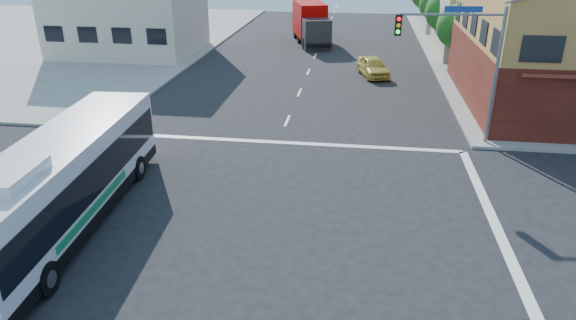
# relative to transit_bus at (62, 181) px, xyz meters

# --- Properties ---
(ground) EXTENTS (120.00, 120.00, 0.00)m
(ground) POSITION_rel_transit_bus_xyz_m (6.45, -0.05, -1.83)
(ground) COLOR black
(ground) RESTS_ON ground
(building_east_near) EXTENTS (12.06, 10.06, 9.00)m
(building_east_near) POSITION_rel_transit_bus_xyz_m (23.43, 33.93, 2.68)
(building_east_near) COLOR tan
(building_east_near) RESTS_ON ground
(building_west) EXTENTS (12.06, 10.06, 8.00)m
(building_west) POSITION_rel_transit_bus_xyz_m (-10.57, 29.93, 2.18)
(building_west) COLOR beige
(building_west) RESTS_ON ground
(signal_mast_ne) EXTENTS (7.91, 1.13, 8.07)m
(signal_mast_ne) POSITION_rel_transit_bus_xyz_m (15.53, 10.56, 3.15)
(signal_mast_ne) COLOR slate
(signal_mast_ne) RESTS_ON ground
(street_tree_a) EXTENTS (3.60, 3.60, 5.53)m
(street_tree_a) POSITION_rel_transit_bus_xyz_m (18.35, 27.87, 1.76)
(street_tree_a) COLOR #322412
(street_tree_a) RESTS_ON ground
(street_tree_b) EXTENTS (3.80, 3.80, 5.79)m
(street_tree_b) POSITION_rel_transit_bus_xyz_m (18.35, 35.87, 1.92)
(street_tree_b) COLOR #322412
(street_tree_b) RESTS_ON ground
(street_tree_c) EXTENTS (3.40, 3.40, 5.29)m
(street_tree_c) POSITION_rel_transit_bus_xyz_m (18.35, 43.87, 1.63)
(street_tree_c) COLOR #322412
(street_tree_c) RESTS_ON ground
(transit_bus) EXTENTS (3.53, 12.78, 3.74)m
(transit_bus) POSITION_rel_transit_bus_xyz_m (0.00, 0.00, 0.00)
(transit_bus) COLOR black
(transit_bus) RESTS_ON ground
(box_truck) EXTENTS (4.77, 9.09, 3.93)m
(box_truck) POSITION_rel_transit_bus_xyz_m (5.43, 36.97, 0.08)
(box_truck) COLOR #242328
(box_truck) RESTS_ON ground
(parked_car) EXTENTS (2.87, 4.69, 1.49)m
(parked_car) POSITION_rel_transit_bus_xyz_m (11.55, 24.33, -1.08)
(parked_car) COLOR gold
(parked_car) RESTS_ON ground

